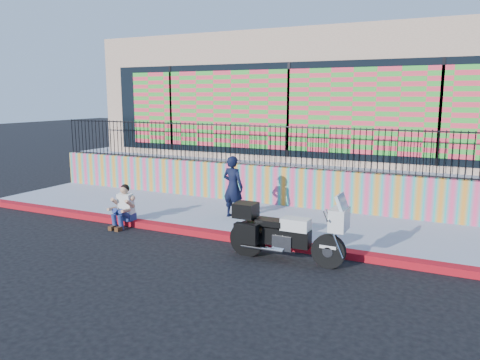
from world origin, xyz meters
The scene contains 10 objects.
ground centered at (0.00, 0.00, 0.00)m, with size 90.00×90.00×0.00m, color black.
red_curb centered at (0.00, 0.00, 0.07)m, with size 16.00×0.30×0.15m, color maroon.
sidewalk centered at (0.00, 1.65, 0.07)m, with size 16.00×3.00×0.15m, color #8C93A8.
mural_wall centered at (0.00, 3.25, 0.70)m, with size 16.00×0.20×1.10m, color #EB3E70.
metal_fence centered at (0.00, 3.25, 1.85)m, with size 15.80×0.04×1.20m, color black, non-canonical shape.
elevated_platform centered at (0.00, 8.35, 0.62)m, with size 16.00×10.00×1.25m, color #8C93A8.
storefront_building centered at (0.00, 8.13, 3.25)m, with size 14.00×8.06×4.00m.
police_motorcycle centered at (1.76, -0.74, 0.62)m, with size 2.38×0.79×1.48m.
police_officer centered at (-0.47, 1.37, 0.96)m, with size 0.59×0.39×1.61m, color black.
seated_man centered at (-2.75, -0.27, 0.45)m, with size 0.54×0.71×1.06m.
Camera 1 is at (4.91, -9.20, 3.28)m, focal length 35.00 mm.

